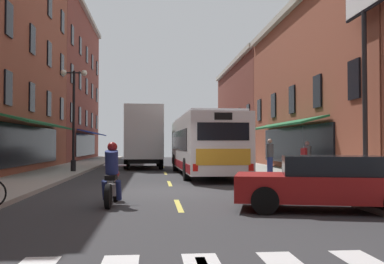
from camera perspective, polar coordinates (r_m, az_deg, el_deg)
ground_plane at (r=15.19m, az=-2.48°, el=-7.82°), size 34.80×80.00×0.10m
lane_centre_dashes at (r=14.93m, az=-2.44°, el=-7.72°), size 0.14×73.90×0.01m
sidewalk_right at (r=16.52m, az=18.58°, el=-6.82°), size 3.00×80.00×0.14m
billboard_sign at (r=17.96m, az=21.22°, el=13.17°), size 0.40×2.86×7.86m
transit_bus at (r=22.89m, az=1.49°, el=-1.57°), size 2.83×11.37×3.05m
box_truck at (r=29.93m, az=-6.24°, el=-0.69°), size 2.64×6.94×4.04m
sedan_near at (r=41.40m, az=-6.18°, el=-2.82°), size 2.05×4.69×1.38m
sedan_mid at (r=11.25m, az=16.90°, el=-6.21°), size 4.58×2.83×1.32m
motorcycle_rider at (r=11.90m, az=-10.21°, el=-5.85°), size 0.62×2.07×1.66m
pedestrian_near at (r=21.29m, az=14.55°, el=-3.20°), size 0.52×0.46×1.60m
pedestrian_mid at (r=22.13m, az=9.98°, el=-3.04°), size 0.36×0.36×1.73m
street_lamp_twin at (r=25.01m, az=-14.96°, el=2.12°), size 1.42×0.32×5.53m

